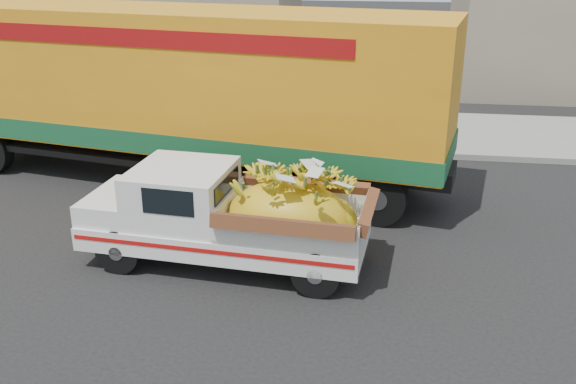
# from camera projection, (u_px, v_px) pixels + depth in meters

# --- Properties ---
(ground) EXTENTS (100.00, 100.00, 0.00)m
(ground) POSITION_uv_depth(u_px,v_px,m) (132.00, 244.00, 11.60)
(ground) COLOR black
(ground) RESTS_ON ground
(curb) EXTENTS (60.00, 0.25, 0.15)m
(curb) POSITION_uv_depth(u_px,v_px,m) (213.00, 145.00, 16.94)
(curb) COLOR gray
(curb) RESTS_ON ground
(sidewalk) EXTENTS (60.00, 4.00, 0.14)m
(sidewalk) POSITION_uv_depth(u_px,v_px,m) (231.00, 124.00, 18.88)
(sidewalk) COLOR gray
(sidewalk) RESTS_ON ground
(building_left) EXTENTS (18.00, 6.00, 5.00)m
(building_left) POSITION_uv_depth(u_px,v_px,m) (59.00, 13.00, 24.48)
(building_left) COLOR gray
(building_left) RESTS_ON ground
(pickup_truck) EXTENTS (4.84, 2.14, 1.65)m
(pickup_truck) POSITION_uv_depth(u_px,v_px,m) (246.00, 216.00, 10.55)
(pickup_truck) COLOR black
(pickup_truck) RESTS_ON ground
(semi_trailer) EXTENTS (12.08, 4.69, 3.80)m
(semi_trailer) POSITION_uv_depth(u_px,v_px,m) (179.00, 88.00, 13.93)
(semi_trailer) COLOR black
(semi_trailer) RESTS_ON ground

